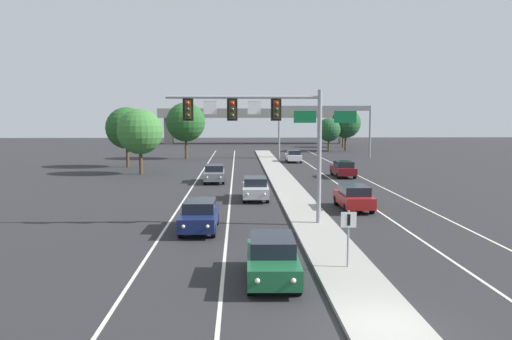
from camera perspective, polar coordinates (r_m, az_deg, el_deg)
name	(u,v)px	position (r m, az deg, el deg)	size (l,w,h in m)	color
ground_plane	(387,330)	(15.18, 14.52, -17.12)	(260.00, 260.00, 0.00)	#28282B
median_island	(303,210)	(32.16, 5.36, -4.46)	(2.40, 110.00, 0.15)	#9E9B93
lane_stripe_oncoming_center	(231,194)	(38.82, -2.88, -2.74)	(0.14, 100.00, 0.01)	silver
lane_stripe_receding_center	(352,193)	(39.80, 10.79, -2.62)	(0.14, 100.00, 0.01)	silver
edge_stripe_left	(187,194)	(39.01, -7.74, -2.74)	(0.14, 100.00, 0.01)	silver
edge_stripe_right	(394,193)	(40.66, 15.34, -2.55)	(0.14, 100.00, 0.01)	silver
overhead_signal_mast	(265,124)	(27.11, 1.00, 5.21)	(8.33, 0.44, 7.20)	gray
median_sign_post	(348,230)	(19.80, 10.38, -6.71)	(0.60, 0.10, 2.20)	gray
car_oncoming_green	(272,258)	(18.59, 1.84, -9.89)	(1.90, 4.50, 1.58)	#195633
car_oncoming_navy	(200,215)	(26.51, -6.38, -5.09)	(1.87, 4.49, 1.58)	#141E4C
car_oncoming_silver	(255,188)	(36.26, -0.08, -2.05)	(1.86, 4.48, 1.58)	#B7B7BC
car_oncoming_grey	(214,173)	(45.83, -4.72, -0.37)	(1.91, 4.51, 1.58)	slate
car_receding_red	(354,197)	(32.89, 10.95, -3.00)	(1.85, 4.48, 1.58)	maroon
car_receding_darkred	(343,169)	(50.39, 9.81, 0.14)	(1.86, 4.48, 1.58)	#5B0F14
car_receding_white	(294,156)	(66.07, 4.25, 1.59)	(1.87, 4.49, 1.58)	silver
highway_sign_gantry	(325,115)	(72.53, 7.78, 6.17)	(13.28, 0.42, 7.50)	gray
overpass_bridge	(257,117)	(111.06, 0.09, 5.97)	(42.40, 6.40, 7.65)	gray
tree_far_right_c	(346,123)	(88.42, 10.10, 5.24)	(5.11, 5.11, 7.39)	#4C3823
tree_far_right_b	(343,125)	(99.17, 9.80, 5.00)	(4.53, 4.53, 6.55)	#4C3823
tree_far_left_b	(186,122)	(71.39, -7.94, 5.37)	(5.46, 5.46, 7.90)	#4C3823
tree_far_left_a	(127,128)	(61.03, -14.37, 4.60)	(4.86, 4.86, 7.03)	#4C3823
tree_far_left_c	(140,132)	(53.13, -12.94, 4.23)	(4.65, 4.65, 6.72)	#4C3823
tree_far_right_a	(329,130)	(86.03, 8.22, 4.52)	(3.95, 3.95, 5.71)	#4C3823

